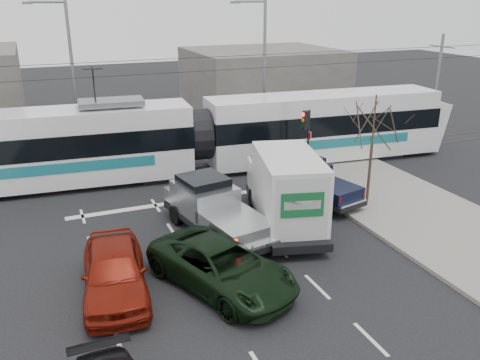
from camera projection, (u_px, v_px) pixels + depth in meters
name	position (u px, v px, depth m)	size (l,w,h in m)	color
ground	(237.00, 256.00, 19.10)	(120.00, 120.00, 0.00)	black
sidewalk_right	(427.00, 217.00, 22.27)	(6.00, 60.00, 0.15)	gray
rails	(169.00, 174.00, 27.79)	(60.00, 1.60, 0.03)	#33302D
building_right	(263.00, 79.00, 43.39)	(12.00, 10.00, 5.00)	slate
bare_tree	(374.00, 125.00, 22.68)	(2.40, 2.40, 5.00)	#47382B
traffic_signal	(307.00, 130.00, 26.11)	(0.44, 0.44, 3.60)	black
street_lamp_near	(262.00, 65.00, 32.13)	(2.38, 0.25, 9.00)	slate
street_lamp_far	(69.00, 70.00, 29.78)	(2.38, 0.25, 9.00)	slate
catenary	(166.00, 105.00, 26.47)	(60.00, 0.20, 7.00)	black
tram	(198.00, 136.00, 27.50)	(28.88, 5.14, 5.87)	white
silver_pickup	(213.00, 207.00, 20.71)	(3.12, 6.31, 2.19)	black
box_truck	(285.00, 190.00, 21.06)	(3.86, 6.98, 3.31)	black
navy_pickup	(313.00, 181.00, 24.05)	(2.78, 4.99, 1.99)	black
green_car	(222.00, 266.00, 16.83)	(2.59, 5.62, 1.56)	black
red_car	(114.00, 271.00, 16.40)	(2.02, 5.02, 1.71)	maroon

